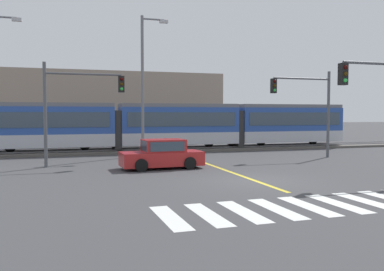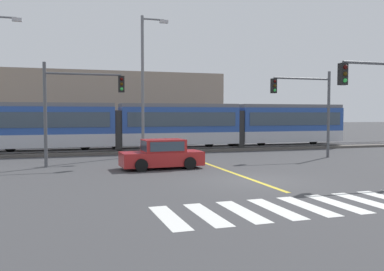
{
  "view_description": "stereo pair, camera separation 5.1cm",
  "coord_description": "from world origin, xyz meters",
  "views": [
    {
      "loc": [
        -7.62,
        -15.49,
        2.84
      ],
      "look_at": [
        -0.77,
        6.6,
        1.6
      ],
      "focal_mm": 38.0,
      "sensor_mm": 36.0,
      "label": 1
    },
    {
      "loc": [
        -7.57,
        -15.5,
        2.84
      ],
      "look_at": [
        -0.77,
        6.6,
        1.6
      ],
      "focal_mm": 38.0,
      "sensor_mm": 36.0,
      "label": 2
    }
  ],
  "objects": [
    {
      "name": "rail_far",
      "position": [
        0.0,
        15.39,
        0.23
      ],
      "size": [
        120.0,
        0.08,
        0.1
      ],
      "primitive_type": "cube",
      "color": "#939399",
      "rests_on": "track_bed"
    },
    {
      "name": "crosswalk_stripe_6",
      "position": [
        1.65,
        -4.7,
        0.0
      ],
      "size": [
        0.62,
        2.81,
        0.01
      ],
      "primitive_type": "cube",
      "rotation": [
        0.0,
        0.0,
        0.02
      ],
      "color": "silver",
      "rests_on": "ground"
    },
    {
      "name": "crosswalk_stripe_4",
      "position": [
        -0.55,
        -4.74,
        0.0
      ],
      "size": [
        0.62,
        2.81,
        0.01
      ],
      "primitive_type": "cube",
      "rotation": [
        0.0,
        0.0,
        0.02
      ],
      "color": "silver",
      "rests_on": "ground"
    },
    {
      "name": "sedan_crossing",
      "position": [
        -2.9,
        5.01,
        0.7
      ],
      "size": [
        4.27,
        2.06,
        1.52
      ],
      "color": "#B22323",
      "rests_on": "ground"
    },
    {
      "name": "track_bed",
      "position": [
        0.0,
        14.67,
        0.09
      ],
      "size": [
        120.0,
        4.0,
        0.18
      ],
      "primitive_type": "cube",
      "color": "#56514C",
      "rests_on": "ground"
    },
    {
      "name": "lane_centre_line",
      "position": [
        0.0,
        4.97,
        0.0
      ],
      "size": [
        0.2,
        15.41,
        0.01
      ],
      "primitive_type": "cube",
      "color": "gold",
      "rests_on": "ground"
    },
    {
      "name": "light_rail_tram",
      "position": [
        0.66,
        14.67,
        2.05
      ],
      "size": [
        28.0,
        2.64,
        3.43
      ],
      "color": "#B7BAC1",
      "rests_on": "track_bed"
    },
    {
      "name": "crosswalk_stripe_3",
      "position": [
        -1.65,
        -4.76,
        0.0
      ],
      "size": [
        0.62,
        2.81,
        0.01
      ],
      "primitive_type": "cube",
      "rotation": [
        0.0,
        0.0,
        0.02
      ],
      "color": "silver",
      "rests_on": "ground"
    },
    {
      "name": "crosswalk_stripe_1",
      "position": [
        -3.85,
        -4.81,
        0.0
      ],
      "size": [
        0.62,
        2.81,
        0.01
      ],
      "primitive_type": "cube",
      "rotation": [
        0.0,
        0.0,
        0.02
      ],
      "color": "silver",
      "rests_on": "ground"
    },
    {
      "name": "crosswalk_stripe_5",
      "position": [
        0.55,
        -4.72,
        0.0
      ],
      "size": [
        0.62,
        2.81,
        0.01
      ],
      "primitive_type": "cube",
      "rotation": [
        0.0,
        0.0,
        0.02
      ],
      "color": "silver",
      "rests_on": "ground"
    },
    {
      "name": "crosswalk_stripe_2",
      "position": [
        -2.75,
        -4.79,
        0.0
      ],
      "size": [
        0.62,
        2.81,
        0.01
      ],
      "primitive_type": "cube",
      "rotation": [
        0.0,
        0.0,
        0.02
      ],
      "color": "silver",
      "rests_on": "ground"
    },
    {
      "name": "crosswalk_stripe_0",
      "position": [
        -4.95,
        -4.83,
        0.0
      ],
      "size": [
        0.62,
        2.81,
        0.01
      ],
      "primitive_type": "cube",
      "rotation": [
        0.0,
        0.0,
        0.02
      ],
      "color": "silver",
      "rests_on": "ground"
    },
    {
      "name": "traffic_light_mid_right",
      "position": [
        7.17,
        7.11,
        3.7
      ],
      "size": [
        4.25,
        0.38,
        5.58
      ],
      "color": "#515459",
      "rests_on": "ground"
    },
    {
      "name": "rail_near",
      "position": [
        0.0,
        13.95,
        0.23
      ],
      "size": [
        120.0,
        0.08,
        0.1
      ],
      "primitive_type": "cube",
      "color": "#939399",
      "rests_on": "track_bed"
    },
    {
      "name": "traffic_light_mid_left",
      "position": [
        -7.16,
        7.22,
        3.65
      ],
      "size": [
        4.25,
        0.38,
        5.56
      ],
      "color": "#515459",
      "rests_on": "ground"
    },
    {
      "name": "street_lamp_centre",
      "position": [
        -2.55,
        11.59,
        5.22
      ],
      "size": [
        1.85,
        0.28,
        9.36
      ],
      "color": "slate",
      "rests_on": "ground"
    },
    {
      "name": "ground_plane",
      "position": [
        0.0,
        0.0,
        0.0
      ],
      "size": [
        200.0,
        200.0,
        0.0
      ],
      "primitive_type": "plane",
      "color": "#3D3D3F"
    },
    {
      "name": "building_backdrop_far",
      "position": [
        -3.13,
        25.39,
        3.41
      ],
      "size": [
        21.04,
        6.0,
        6.82
      ],
      "primitive_type": "cube",
      "color": "gray",
      "rests_on": "ground"
    }
  ]
}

